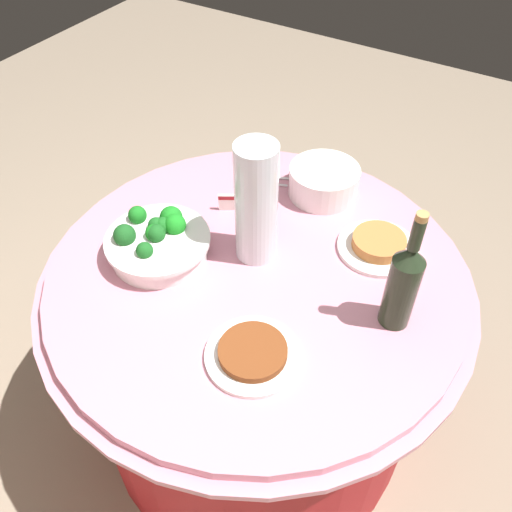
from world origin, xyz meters
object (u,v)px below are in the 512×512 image
at_px(broccoli_bowl, 158,242).
at_px(decorative_fruit_vase, 256,209).
at_px(serving_tongs, 261,180).
at_px(label_placard_front, 227,201).
at_px(wine_bottle, 403,284).
at_px(food_plate_peanuts, 378,245).
at_px(plate_stack, 324,181).
at_px(food_plate_stir_fry, 253,353).

height_order(broccoli_bowl, decorative_fruit_vase, decorative_fruit_vase).
relative_size(serving_tongs, label_placard_front, 3.00).
xyz_separation_m(wine_bottle, food_plate_peanuts, (0.13, -0.21, -0.11)).
xyz_separation_m(decorative_fruit_vase, food_plate_peanuts, (-0.28, -0.18, -0.14)).
bearing_deg(label_placard_front, decorative_fruit_vase, 146.69).
relative_size(plate_stack, serving_tongs, 1.27).
bearing_deg(wine_bottle, food_plate_peanuts, -58.85).
height_order(plate_stack, decorative_fruit_vase, decorative_fruit_vase).
bearing_deg(wine_bottle, decorative_fruit_vase, -3.76).
distance_m(food_plate_stir_fry, label_placard_front, 0.52).
bearing_deg(decorative_fruit_vase, plate_stack, -97.20).
height_order(broccoli_bowl, serving_tongs, broccoli_bowl).
xyz_separation_m(serving_tongs, food_plate_stir_fry, (-0.32, 0.57, 0.01)).
relative_size(decorative_fruit_vase, food_plate_peanuts, 1.55).
bearing_deg(serving_tongs, food_plate_stir_fry, 119.39).
distance_m(wine_bottle, food_plate_stir_fry, 0.37).
height_order(wine_bottle, food_plate_peanuts, wine_bottle).
relative_size(broccoli_bowl, decorative_fruit_vase, 0.82).
height_order(broccoli_bowl, wine_bottle, wine_bottle).
bearing_deg(serving_tongs, plate_stack, -167.07).
height_order(plate_stack, wine_bottle, wine_bottle).
xyz_separation_m(broccoli_bowl, food_plate_stir_fry, (-0.39, 0.16, -0.03)).
bearing_deg(serving_tongs, broccoli_bowl, 80.62).
distance_m(wine_bottle, food_plate_peanuts, 0.27).
distance_m(broccoli_bowl, food_plate_stir_fry, 0.42).
bearing_deg(broccoli_bowl, label_placard_front, -103.10).
distance_m(broccoli_bowl, label_placard_front, 0.25).
distance_m(plate_stack, wine_bottle, 0.51).
relative_size(broccoli_bowl, label_placard_front, 5.09).
xyz_separation_m(broccoli_bowl, label_placard_front, (-0.06, -0.25, -0.01)).
xyz_separation_m(serving_tongs, food_plate_peanuts, (-0.43, 0.10, 0.01)).
xyz_separation_m(decorative_fruit_vase, label_placard_front, (0.16, -0.11, -0.12)).
height_order(serving_tongs, food_plate_peanuts, food_plate_peanuts).
bearing_deg(wine_bottle, label_placard_front, -13.35).
xyz_separation_m(plate_stack, wine_bottle, (-0.36, 0.35, 0.08)).
height_order(wine_bottle, label_placard_front, wine_bottle).
relative_size(plate_stack, food_plate_stir_fry, 0.95).
distance_m(decorative_fruit_vase, food_plate_peanuts, 0.36).
xyz_separation_m(plate_stack, serving_tongs, (0.19, 0.04, -0.04)).
relative_size(plate_stack, label_placard_front, 3.82).
height_order(broccoli_bowl, plate_stack, broccoli_bowl).
bearing_deg(decorative_fruit_vase, broccoli_bowl, 32.00).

